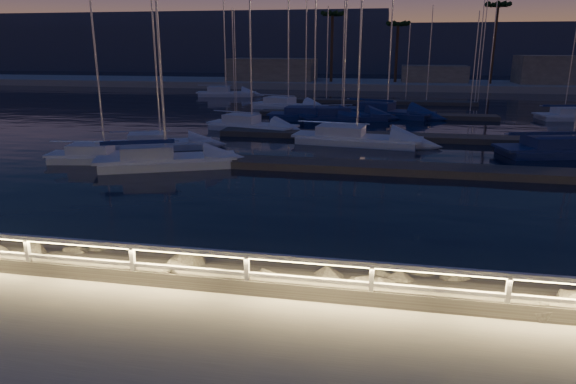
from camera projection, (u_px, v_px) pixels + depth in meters
name	position (u px, v px, depth m)	size (l,w,h in m)	color
ground	(328.00, 300.00, 12.26)	(400.00, 400.00, 0.00)	#AEAB9E
harbor_water	(372.00, 132.00, 41.99)	(400.00, 440.00, 0.60)	black
guard_rail	(326.00, 270.00, 12.06)	(44.11, 0.12, 1.06)	silver
riprap	(76.00, 262.00, 14.71)	(26.16, 2.62, 1.30)	slate
floating_docks	(373.00, 123.00, 43.05)	(22.00, 36.00, 0.40)	#554F47
far_shore	(381.00, 82.00, 82.10)	(160.00, 14.00, 5.20)	#AEAB9E
palm_left	(332.00, 17.00, 78.92)	(3.00, 3.00, 11.20)	brown
palm_center	(398.00, 26.00, 78.40)	(3.00, 3.00, 9.70)	brown
palm_right	(498.00, 9.00, 74.27)	(3.00, 3.00, 12.20)	brown
distant_hills	(305.00, 50.00, 141.23)	(230.00, 37.50, 18.00)	#394158
sailboat_a	(163.00, 159.00, 28.15)	(7.75, 4.83, 12.92)	silver
sailboat_b	(102.00, 155.00, 29.56)	(6.74, 2.99, 11.11)	silver
sailboat_c	(353.00, 138.00, 34.86)	(8.89, 3.68, 14.66)	silver
sailboat_e	(250.00, 125.00, 40.42)	(7.66, 3.99, 12.64)	silver
sailboat_f	(158.00, 143.00, 33.29)	(6.72, 4.11, 11.11)	silver
sailboat_g	(312.00, 115.00, 46.13)	(8.39, 2.80, 14.08)	navy
sailboat_h	(567.00, 148.00, 31.30)	(9.35, 4.91, 15.23)	navy
sailboat_j	(341.00, 116.00, 45.75)	(8.33, 4.70, 13.71)	navy
sailboat_k	(385.00, 111.00, 48.87)	(9.12, 5.73, 15.07)	navy
sailboat_m	(225.00, 93.00, 67.89)	(7.98, 3.50, 13.24)	silver
sailboat_n	(287.00, 105.00, 53.80)	(8.53, 4.99, 14.07)	silver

